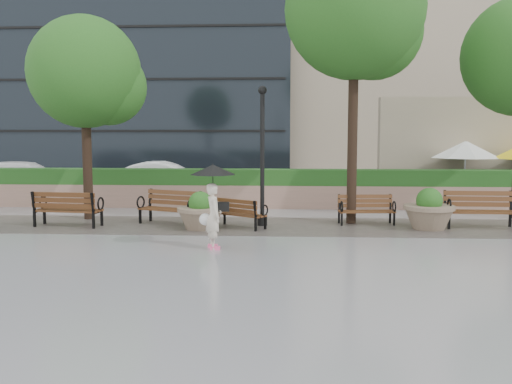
# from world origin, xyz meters

# --- Properties ---
(ground) EXTENTS (100.00, 100.00, 0.00)m
(ground) POSITION_xyz_m (0.00, 0.00, 0.00)
(ground) COLOR gray
(ground) RESTS_ON ground
(cobble_strip) EXTENTS (28.00, 3.20, 0.01)m
(cobble_strip) POSITION_xyz_m (0.00, 3.00, 0.01)
(cobble_strip) COLOR #383330
(cobble_strip) RESTS_ON ground
(hedge_wall) EXTENTS (24.00, 0.80, 1.35)m
(hedge_wall) POSITION_xyz_m (0.00, 7.00, 0.66)
(hedge_wall) COLOR #A37869
(hedge_wall) RESTS_ON ground
(cafe_wall) EXTENTS (10.00, 0.60, 4.00)m
(cafe_wall) POSITION_xyz_m (9.50, 10.00, 2.00)
(cafe_wall) COLOR tan
(cafe_wall) RESTS_ON ground
(asphalt_street) EXTENTS (40.00, 7.00, 0.00)m
(asphalt_street) POSITION_xyz_m (0.00, 11.00, 0.00)
(asphalt_street) COLOR black
(asphalt_street) RESTS_ON ground
(bldg_stone) EXTENTS (18.00, 10.00, 20.00)m
(bldg_stone) POSITION_xyz_m (10.00, 23.00, 10.00)
(bldg_stone) COLOR tan
(bldg_stone) RESTS_ON ground
(bench_0) EXTENTS (1.93, 0.95, 0.99)m
(bench_0) POSITION_xyz_m (-5.22, 2.60, 0.30)
(bench_0) COLOR #593019
(bench_0) RESTS_ON ground
(bench_1) EXTENTS (1.92, 1.33, 0.96)m
(bench_1) POSITION_xyz_m (-2.45, 3.14, 0.29)
(bench_1) COLOR #593019
(bench_1) RESTS_ON ground
(bench_2) EXTENTS (1.60, 1.36, 0.82)m
(bench_2) POSITION_xyz_m (-0.41, 2.67, 0.25)
(bench_2) COLOR #593019
(bench_2) RESTS_ON ground
(bench_3) EXTENTS (1.63, 0.77, 0.85)m
(bench_3) POSITION_xyz_m (3.18, 3.44, 0.25)
(bench_3) COLOR #593019
(bench_3) RESTS_ON ground
(bench_4) EXTENTS (1.91, 0.81, 1.01)m
(bench_4) POSITION_xyz_m (6.24, 3.02, 0.30)
(bench_4) COLOR #593019
(bench_4) RESTS_ON ground
(planter_left) EXTENTS (1.25, 1.25, 1.05)m
(planter_left) POSITION_xyz_m (-1.44, 2.35, 0.41)
(planter_left) COLOR #7F6B56
(planter_left) RESTS_ON ground
(planter_right) EXTENTS (1.36, 1.36, 1.14)m
(planter_right) POSITION_xyz_m (4.78, 2.74, 0.45)
(planter_right) COLOR #7F6B56
(planter_right) RESTS_ON ground
(lamppost) EXTENTS (0.28, 0.28, 3.92)m
(lamppost) POSITION_xyz_m (0.21, 3.07, 1.72)
(lamppost) COLOR black
(lamppost) RESTS_ON ground
(tree_0) EXTENTS (3.43, 3.33, 6.09)m
(tree_0) POSITION_xyz_m (-4.98, 4.08, 4.30)
(tree_0) COLOR black
(tree_0) RESTS_ON ground
(tree_1) EXTENTS (3.94, 3.93, 8.04)m
(tree_1) POSITION_xyz_m (2.92, 3.73, 5.91)
(tree_1) COLOR black
(tree_1) RESTS_ON ground
(patio_umb_white) EXTENTS (2.50, 2.50, 2.30)m
(patio_umb_white) POSITION_xyz_m (7.46, 8.57, 1.99)
(patio_umb_white) COLOR black
(patio_umb_white) RESTS_ON ground
(car_left) EXTENTS (5.26, 2.85, 1.45)m
(car_left) POSITION_xyz_m (-9.74, 9.71, 0.72)
(car_left) COLOR white
(car_left) RESTS_ON ground
(car_right) EXTENTS (4.40, 1.70, 1.43)m
(car_right) POSITION_xyz_m (-4.17, 10.34, 0.71)
(car_right) COLOR white
(car_right) RESTS_ON ground
(pedestrian) EXTENTS (1.04, 1.04, 1.91)m
(pedestrian) POSITION_xyz_m (-0.75, -0.14, 1.16)
(pedestrian) COLOR beige
(pedestrian) RESTS_ON ground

